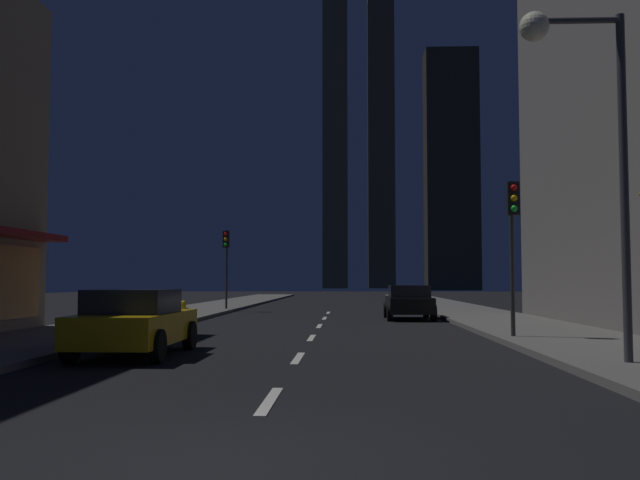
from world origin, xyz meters
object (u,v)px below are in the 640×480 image
car_parked_near (135,322)px  traffic_light_near_right (513,223)px  car_parked_far (409,302)px  traffic_light_far_left (226,252)px  fire_hydrant_far_left (183,309)px  street_lamp_right (578,98)px

car_parked_near → traffic_light_near_right: (9.10, 3.85, 2.45)m
traffic_light_near_right → car_parked_far: bearing=100.0°
traffic_light_far_left → car_parked_near: bearing=-85.0°
fire_hydrant_far_left → traffic_light_far_left: size_ratio=0.16×
traffic_light_near_right → traffic_light_far_left: same height
traffic_light_far_left → street_lamp_right: 26.28m
car_parked_far → street_lamp_right: bearing=-83.9°
fire_hydrant_far_left → traffic_light_near_right: size_ratio=0.16×
car_parked_near → traffic_light_near_right: size_ratio=1.01×
car_parked_near → fire_hydrant_far_left: car_parked_near is taller
fire_hydrant_far_left → traffic_light_far_left: bearing=87.1°
street_lamp_right → traffic_light_near_right: bearing=88.8°
car_parked_far → traffic_light_near_right: 11.25m
car_parked_near → traffic_light_far_left: (-1.90, 21.84, 2.45)m
car_parked_near → traffic_light_far_left: bearing=95.0°
traffic_light_near_right → street_lamp_right: size_ratio=0.64×
car_parked_far → street_lamp_right: street_lamp_right is taller
car_parked_near → car_parked_far: bearing=63.8°
car_parked_near → street_lamp_right: street_lamp_right is taller
fire_hydrant_far_left → car_parked_near: bearing=-80.7°
car_parked_near → street_lamp_right: 10.17m
traffic_light_near_right → fire_hydrant_far_left: bearing=138.2°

